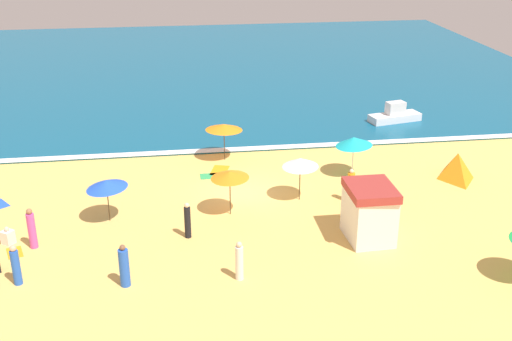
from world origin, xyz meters
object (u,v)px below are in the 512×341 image
Objects in this scene: lifeguard_cabana at (369,212)px; beachgoer_7 at (8,237)px; beachgoer_6 at (351,187)px; beachgoer_4 at (16,266)px; beach_umbrella_2 at (230,175)px; beachgoer_1 at (32,229)px; beach_umbrella_3 at (106,184)px; beachgoer_8 at (124,267)px; beach_umbrella_0 at (300,162)px; small_boat_0 at (395,115)px; beach_umbrella_4 at (224,127)px; beachgoer_0 at (239,262)px; beach_tent at (457,166)px; beachgoer_2 at (188,221)px; beach_umbrella_1 at (354,141)px.

lifeguard_cabana reaches higher than beachgoer_7.
beachgoer_4 is at bearing -160.01° from beachgoer_6.
lifeguard_cabana is 1.44× the size of beachgoer_6.
lifeguard_cabana reaches higher than beach_umbrella_2.
lifeguard_cabana is at bearing -4.83° from beachgoer_1.
beachgoer_8 is (1.02, -5.78, -1.05)m from beach_umbrella_3.
beachgoer_4 is (-8.96, -4.96, -1.23)m from beach_umbrella_2.
beach_umbrella_0 reaches higher than small_boat_0.
beachgoer_1 reaches higher than small_boat_0.
small_boat_0 is (18.43, 12.31, -1.36)m from beach_umbrella_3.
beach_umbrella_0 is at bearing 39.09° from beachgoer_8.
beachgoer_7 is at bearing -158.83° from beach_umbrella_3.
beachgoer_4 reaches higher than small_boat_0.
beach_umbrella_2 is 7.19m from beach_umbrella_4.
beachgoer_0 is 0.90× the size of beachgoer_1.
beachgoer_1 reaches higher than beach_tent.
beach_umbrella_3 is at bearing -131.04° from beach_umbrella_4.
beach_tent is (12.69, 2.60, -1.32)m from beach_umbrella_2.
beach_umbrella_4 is 1.67× the size of beachgoer_8.
beach_umbrella_3 is at bearing -146.26° from small_boat_0.
beach_umbrella_1 is at bearing 32.21° from beachgoer_2.
beachgoer_1 is 1.03× the size of beachgoer_8.
lifeguard_cabana reaches higher than beachgoer_1.
beachgoer_0 is at bearing -23.60° from beachgoer_7.
beach_umbrella_3 is 1.29× the size of beachgoer_2.
beach_umbrella_2 is at bearing 43.96° from beachgoer_2.
beachgoer_2 is at bearing 23.06° from beachgoer_4.
beach_umbrella_1 is 7.57m from beach_umbrella_4.
beach_umbrella_2 is at bearing -1.10° from beach_umbrella_3.
beachgoer_7 is 0.22× the size of small_boat_0.
beach_umbrella_4 is at bearing 52.39° from beachgoer_4.
beach_umbrella_1 is 17.11m from beachgoer_1.
beachgoer_8 is (-11.91, -9.48, -1.16)m from beach_umbrella_1.
beachgoer_7 is (-4.29, -1.66, -1.54)m from beach_umbrella_3.
beach_umbrella_1 is at bearing 167.65° from beach_tent.
beach_umbrella_3 is 4.36m from beachgoer_2.
beach_tent is at bearing 40.81° from lifeguard_cabana.
beachgoer_4 is (-21.65, -7.56, 0.09)m from beach_tent.
beachgoer_0 is at bearing -63.34° from beachgoer_2.
beachgoer_4 is (-9.35, -12.14, -1.18)m from beach_umbrella_4.
beachgoer_7 is at bearing -168.86° from beach_umbrella_0.
beach_umbrella_3 is 8.19m from beachgoer_0.
beach_tent is at bearing 11.58° from beach_umbrella_2.
beach_umbrella_3 is (-5.76, 0.11, -0.18)m from beach_umbrella_2.
small_boat_0 is (17.41, 18.09, -0.31)m from beachgoer_8.
beach_umbrella_1 is 1.31× the size of beachgoer_6.
beach_tent is 1.25× the size of beachgoer_6.
beachgoer_4 is 16.06m from beachgoer_6.
small_boat_0 is at bearing 23.12° from beach_umbrella_4.
beach_tent is (5.51, -1.21, -1.26)m from beach_umbrella_1.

